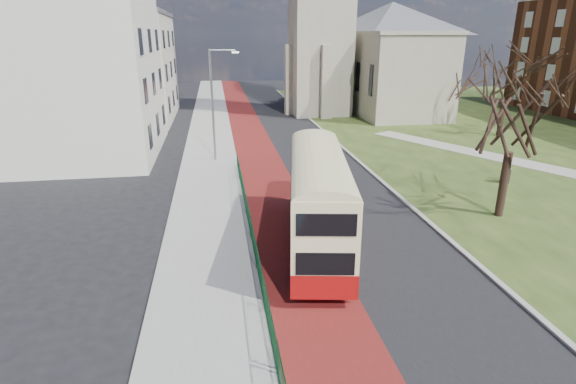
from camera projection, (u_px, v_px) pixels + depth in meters
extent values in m
plane|color=black|center=(333.00, 276.00, 17.83)|extent=(160.00, 160.00, 0.00)
cube|color=black|center=(289.00, 152.00, 36.68)|extent=(9.00, 120.00, 0.01)
cube|color=#591414|center=(257.00, 153.00, 36.28)|extent=(3.40, 120.00, 0.01)
cube|color=gray|center=(209.00, 154.00, 35.69)|extent=(4.00, 120.00, 0.12)
cube|color=#999993|center=(234.00, 153.00, 35.99)|extent=(0.25, 120.00, 0.13)
cube|color=#999993|center=(338.00, 143.00, 39.21)|extent=(0.25, 80.00, 0.13)
cube|color=#2B4017|center=(543.00, 136.00, 42.19)|extent=(40.00, 80.00, 0.04)
cylinder|color=#0C371C|center=(250.00, 217.00, 20.75)|extent=(0.04, 24.00, 0.04)
cylinder|color=#0C371C|center=(251.00, 235.00, 21.07)|extent=(0.04, 24.00, 0.04)
cube|color=gray|center=(321.00, 7.00, 50.43)|extent=(6.50, 6.50, 24.00)
cube|color=gray|center=(388.00, 74.00, 54.19)|extent=(9.00, 18.00, 9.00)
pyramid|color=#565960|center=(393.00, 2.00, 51.50)|extent=(9.00, 18.00, 3.60)
cube|color=silver|center=(85.00, 73.00, 34.16)|extent=(10.00, 14.00, 12.50)
cube|color=beige|center=(124.00, 69.00, 49.31)|extent=(10.00, 16.00, 11.00)
cube|color=#565960|center=(118.00, 12.00, 47.40)|extent=(10.30, 16.30, 0.50)
cylinder|color=gray|center=(213.00, 106.00, 32.56)|extent=(0.16, 0.16, 8.00)
cylinder|color=gray|center=(222.00, 50.00, 31.40)|extent=(1.80, 0.10, 0.10)
cube|color=silver|center=(235.00, 52.00, 31.58)|extent=(0.50, 0.18, 0.12)
cube|color=maroon|center=(317.00, 228.00, 19.95)|extent=(4.01, 10.29, 0.91)
cube|color=#F4E6A6|center=(318.00, 190.00, 19.36)|extent=(3.98, 10.24, 2.65)
cube|color=black|center=(292.00, 205.00, 19.90)|extent=(1.47, 8.12, 0.87)
cube|color=black|center=(343.00, 206.00, 19.88)|extent=(1.47, 8.12, 0.87)
cube|color=black|center=(292.00, 178.00, 19.19)|extent=(1.61, 8.91, 0.82)
cube|color=black|center=(345.00, 178.00, 19.16)|extent=(1.61, 8.91, 0.82)
cube|color=black|center=(313.00, 174.00, 24.34)|extent=(2.03, 0.43, 0.96)
cube|color=black|center=(314.00, 150.00, 23.88)|extent=(2.03, 0.43, 0.82)
cube|color=orange|center=(314.00, 140.00, 23.71)|extent=(1.62, 0.38, 0.27)
cylinder|color=black|center=(294.00, 209.00, 23.33)|extent=(0.43, 0.98, 0.95)
cylinder|color=black|center=(334.00, 209.00, 23.31)|extent=(0.43, 0.98, 0.95)
cylinder|color=black|center=(294.00, 270.00, 17.27)|extent=(0.43, 0.98, 0.95)
cylinder|color=black|center=(348.00, 271.00, 17.25)|extent=(0.43, 0.98, 0.95)
cylinder|color=black|center=(503.00, 184.00, 23.12)|extent=(0.49, 0.49, 3.44)
cylinder|color=black|center=(501.00, 118.00, 41.84)|extent=(0.63, 0.63, 3.32)
cylinder|color=black|center=(505.00, 176.00, 28.70)|extent=(0.69, 0.69, 0.93)
cylinder|color=gray|center=(507.00, 168.00, 28.54)|extent=(0.74, 0.74, 0.06)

